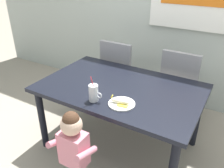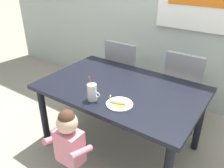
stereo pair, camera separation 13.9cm
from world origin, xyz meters
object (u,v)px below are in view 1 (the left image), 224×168
milk_cup (94,94)px  snack_plate (122,104)px  dining_chair_right (180,83)px  peeled_banana (121,102)px  dining_chair_left (120,71)px  toddler_standing (73,145)px  dining_table (120,94)px

milk_cup → snack_plate: bearing=15.6°
dining_chair_right → peeled_banana: (-0.24, -1.04, 0.23)m
dining_chair_left → milk_cup: milk_cup is taller
dining_chair_right → snack_plate: (-0.23, -1.03, 0.20)m
toddler_standing → peeled_banana: bearing=64.8°
dining_table → milk_cup: 0.39m
toddler_standing → peeled_banana: 0.52m
dining_table → toddler_standing: (-0.04, -0.71, -0.13)m
snack_plate → toddler_standing: bearing=-115.3°
toddler_standing → snack_plate: 0.52m
peeled_banana → toddler_standing: bearing=-115.2°
dining_chair_left → peeled_banana: size_ratio=5.48×
snack_plate → peeled_banana: peeled_banana is taller
peeled_banana → dining_table: bearing=118.7°
dining_table → dining_chair_left: 0.80m
dining_chair_left → toddler_standing: (0.35, -1.40, -0.02)m
dining_chair_left → peeled_banana: (0.55, -0.98, 0.23)m
dining_chair_right → snack_plate: bearing=77.3°
dining_table → peeled_banana: peeled_banana is taller
dining_chair_right → milk_cup: milk_cup is taller
toddler_standing → peeled_banana: size_ratio=4.79×
dining_chair_right → milk_cup: (-0.47, -1.10, 0.26)m
dining_chair_left → dining_chair_right: 0.79m
milk_cup → peeled_banana: bearing=13.8°
dining_chair_right → toddler_standing: dining_chair_right is taller
dining_table → peeled_banana: (0.16, -0.29, 0.12)m
dining_table → dining_chair_left: bearing=119.2°
toddler_standing → snack_plate: toddler_standing is taller
toddler_standing → milk_cup: size_ratio=3.37×
dining_chair_left → peeled_banana: 1.15m
dining_chair_right → milk_cup: 1.22m
milk_cup → peeled_banana: 0.24m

